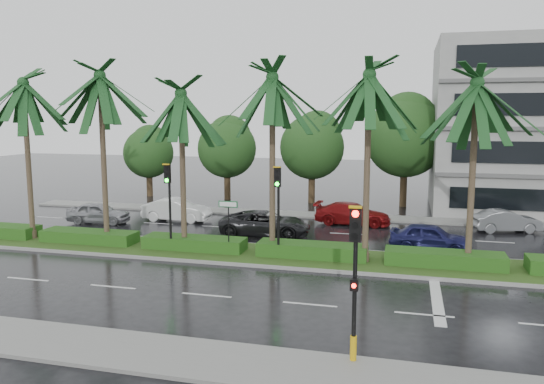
% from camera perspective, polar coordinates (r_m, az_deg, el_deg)
% --- Properties ---
extents(ground, '(120.00, 120.00, 0.00)m').
position_cam_1_polar(ground, '(25.25, -2.87, -7.41)').
color(ground, black).
rests_on(ground, ground).
extents(near_sidewalk, '(40.00, 2.40, 0.12)m').
position_cam_1_polar(near_sidewalk, '(16.36, -14.01, -16.35)').
color(near_sidewalk, slate).
rests_on(near_sidewalk, ground).
extents(far_sidewalk, '(40.00, 2.00, 0.12)m').
position_cam_1_polar(far_sidewalk, '(36.58, 2.74, -2.41)').
color(far_sidewalk, slate).
rests_on(far_sidewalk, ground).
extents(median, '(36.00, 4.00, 0.15)m').
position_cam_1_polar(median, '(26.16, -2.21, -6.68)').
color(median, gray).
rests_on(median, ground).
extents(hedge, '(35.20, 1.40, 0.60)m').
position_cam_1_polar(hedge, '(26.06, -2.22, -5.89)').
color(hedge, '#1E4B15').
rests_on(hedge, median).
extents(lane_markings, '(34.00, 13.06, 0.01)m').
position_cam_1_polar(lane_markings, '(24.15, 3.79, -8.14)').
color(lane_markings, silver).
rests_on(lane_markings, ground).
extents(palm_row, '(26.30, 4.20, 9.48)m').
position_cam_1_polar(palm_row, '(25.70, -5.01, 10.34)').
color(palm_row, '#403825').
rests_on(palm_row, median).
extents(signal_near, '(0.34, 0.45, 4.36)m').
position_cam_1_polar(signal_near, '(14.53, 8.88, -9.06)').
color(signal_near, black).
rests_on(signal_near, near_sidewalk).
extents(signal_median_left, '(0.34, 0.42, 4.36)m').
position_cam_1_polar(signal_median_left, '(26.35, -11.05, -0.23)').
color(signal_median_left, black).
rests_on(signal_median_left, median).
extents(signal_median_right, '(0.34, 0.42, 4.36)m').
position_cam_1_polar(signal_median_right, '(24.50, 0.64, -0.70)').
color(signal_median_right, black).
rests_on(signal_median_right, median).
extents(street_sign, '(0.95, 0.09, 2.60)m').
position_cam_1_polar(street_sign, '(25.52, -4.72, -2.36)').
color(street_sign, black).
rests_on(street_sign, median).
extents(bg_trees, '(32.79, 5.93, 8.57)m').
position_cam_1_polar(bg_trees, '(41.09, 8.20, 5.46)').
color(bg_trees, '#3B271B').
rests_on(bg_trees, ground).
extents(car_silver, '(2.03, 4.10, 1.34)m').
position_cam_1_polar(car_silver, '(35.51, -18.14, -2.14)').
color(car_silver, '#98989F').
rests_on(car_silver, ground).
extents(car_white, '(1.62, 4.44, 1.46)m').
position_cam_1_polar(car_white, '(35.03, -10.21, -1.90)').
color(car_white, silver).
rests_on(car_white, ground).
extents(car_darkgrey, '(2.81, 5.34, 1.43)m').
position_cam_1_polar(car_darkgrey, '(30.23, -0.75, -3.40)').
color(car_darkgrey, black).
rests_on(car_darkgrey, ground).
extents(car_red, '(2.14, 4.82, 1.38)m').
position_cam_1_polar(car_red, '(33.72, 8.65, -2.32)').
color(car_red, maroon).
rests_on(car_red, ground).
extents(car_blue, '(2.05, 4.17, 1.37)m').
position_cam_1_polar(car_blue, '(28.19, 16.65, -4.66)').
color(car_blue, navy).
rests_on(car_blue, ground).
extents(car_grey, '(2.35, 4.14, 1.29)m').
position_cam_1_polar(car_grey, '(34.20, 23.86, -2.86)').
color(car_grey, slate).
rests_on(car_grey, ground).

